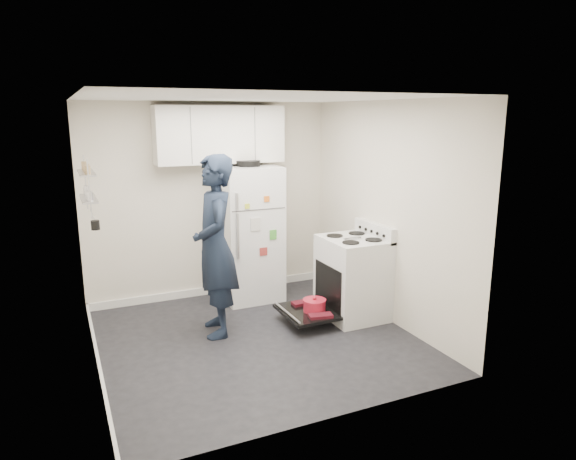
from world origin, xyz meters
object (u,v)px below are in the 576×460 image
open_oven_door (310,309)px  person (215,246)px  refrigerator (249,233)px  electric_range (352,278)px

open_oven_door → person: 1.31m
open_oven_door → refrigerator: bearing=105.2°
electric_range → open_oven_door: bearing=-178.0°
electric_range → open_oven_door: (-0.56, -0.02, -0.29)m
open_oven_door → refrigerator: (-0.30, 1.12, 0.68)m
electric_range → person: 1.67m
electric_range → person: bearing=172.4°
open_oven_door → person: person is taller
electric_range → refrigerator: size_ratio=0.62×
electric_range → person: (-1.58, 0.21, 0.51)m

